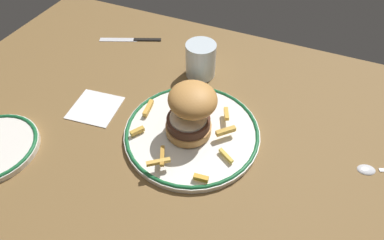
{
  "coord_description": "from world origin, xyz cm",
  "views": [
    {
      "loc": [
        20.47,
        -43.1,
        52.95
      ],
      "look_at": [
        2.76,
        -1.73,
        4.6
      ],
      "focal_mm": 30.09,
      "sensor_mm": 36.0,
      "label": 1
    }
  ],
  "objects": [
    {
      "name": "spoon",
      "position": [
        39.28,
        3.91,
        0.36
      ],
      "size": [
        13.01,
        6.43,
        0.9
      ],
      "color": "silver",
      "rests_on": "ground_plane"
    },
    {
      "name": "burger",
      "position": [
        2.44,
        -1.59,
        7.2
      ],
      "size": [
        13.96,
        13.87,
        11.14
      ],
      "color": "tan",
      "rests_on": "dinner_plate"
    },
    {
      "name": "knife",
      "position": [
        -26.79,
        25.15,
        0.26
      ],
      "size": [
        17.23,
        8.19,
        0.7
      ],
      "color": "black",
      "rests_on": "ground_plane"
    },
    {
      "name": "dinner_plate",
      "position": [
        2.76,
        -1.73,
        0.84
      ],
      "size": [
        28.98,
        28.98,
        1.6
      ],
      "color": "white",
      "rests_on": "ground_plane"
    },
    {
      "name": "fries_pile",
      "position": [
        1.47,
        -3.3,
        2.59
      ],
      "size": [
        22.97,
        22.57,
        2.34
      ],
      "color": "gold",
      "rests_on": "dinner_plate"
    },
    {
      "name": "ground_plane",
      "position": [
        0.0,
        0.0,
        -2.0
      ],
      "size": [
        125.57,
        82.18,
        4.0
      ],
      "primitive_type": "cube",
      "color": "brown"
    },
    {
      "name": "water_glass",
      "position": [
        -3.41,
        18.19,
        3.8
      ],
      "size": [
        7.58,
        7.58,
        8.84
      ],
      "color": "silver",
      "rests_on": "ground_plane"
    },
    {
      "name": "napkin",
      "position": [
        -21.16,
        -3.14,
        0.2
      ],
      "size": [
        11.67,
        11.38,
        0.4
      ],
      "primitive_type": "cube",
      "rotation": [
        0.0,
        0.0,
        0.11
      ],
      "color": "white",
      "rests_on": "ground_plane"
    }
  ]
}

